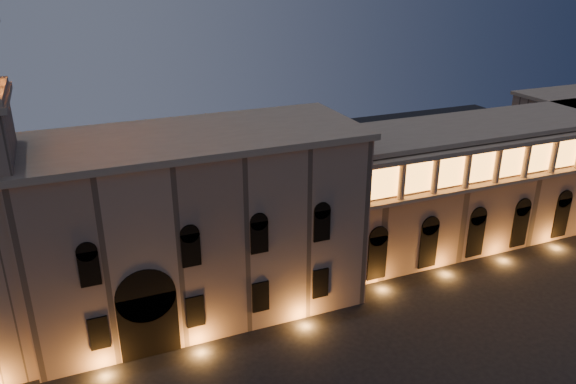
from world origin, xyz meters
name	(u,v)px	position (x,y,z in m)	size (l,w,h in m)	color
government_building	(196,225)	(-2.08, 21.93, 8.77)	(30.80, 12.80, 17.60)	#8D705C
colonnade_wing	(474,182)	(32.00, 23.92, 7.33)	(40.60, 11.50, 14.50)	#886B57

